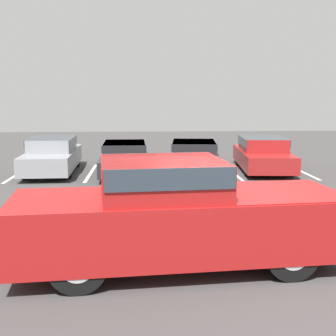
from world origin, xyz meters
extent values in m
plane|color=#423F3F|center=(0.00, 0.00, 0.00)|extent=(60.00, 60.00, 0.00)
cube|color=white|center=(-6.08, 9.75, 0.00)|extent=(0.12, 4.12, 0.01)
cube|color=white|center=(-3.41, 9.75, 0.00)|extent=(0.12, 4.12, 0.01)
cube|color=white|center=(-0.73, 9.75, 0.00)|extent=(0.12, 4.12, 0.01)
cube|color=white|center=(1.94, 9.75, 0.00)|extent=(0.12, 4.12, 0.01)
cube|color=white|center=(4.62, 9.75, 0.00)|extent=(0.12, 4.12, 0.01)
cube|color=#A51919|center=(-0.90, -0.16, 0.75)|extent=(5.64, 2.46, 0.98)
cube|color=#A51919|center=(-1.17, -0.19, 1.54)|extent=(2.13, 1.97, 0.60)
cube|color=#2D3842|center=(-1.17, -0.19, 1.67)|extent=(2.10, 2.03, 0.33)
cube|color=#A51919|center=(0.82, 0.00, 1.19)|extent=(2.20, 2.06, 0.14)
cube|color=silver|center=(1.75, 0.09, 0.38)|extent=(0.39, 2.00, 0.28)
cylinder|color=black|center=(0.66, 0.79, 0.44)|extent=(0.90, 0.39, 0.88)
cylinder|color=#ADADB2|center=(0.66, 0.79, 0.44)|extent=(0.51, 0.37, 0.48)
cylinder|color=black|center=(0.81, -0.80, 0.44)|extent=(0.90, 0.39, 0.88)
cylinder|color=#ADADB2|center=(0.81, -0.80, 0.44)|extent=(0.51, 0.37, 0.48)
cylinder|color=black|center=(-2.61, 0.48, 0.44)|extent=(0.90, 0.39, 0.88)
cylinder|color=#ADADB2|center=(-2.61, 0.48, 0.44)|extent=(0.51, 0.37, 0.48)
cylinder|color=black|center=(-2.46, -1.11, 0.44)|extent=(0.90, 0.39, 0.88)
cylinder|color=#ADADB2|center=(-2.46, -1.11, 0.44)|extent=(0.51, 0.37, 0.48)
cube|color=gray|center=(-4.84, 9.91, 0.51)|extent=(1.85, 4.79, 0.64)
cube|color=gray|center=(-4.85, 10.01, 1.07)|extent=(1.58, 2.51, 0.48)
cube|color=#2D3842|center=(-4.85, 10.01, 1.16)|extent=(1.65, 2.46, 0.29)
cylinder|color=black|center=(-4.06, 8.56, 0.34)|extent=(0.22, 0.69, 0.68)
cylinder|color=#ADADB2|center=(-4.06, 8.56, 0.34)|extent=(0.22, 0.38, 0.37)
cylinder|color=black|center=(-5.55, 8.52, 0.34)|extent=(0.22, 0.69, 0.68)
cylinder|color=#ADADB2|center=(-5.55, 8.52, 0.34)|extent=(0.22, 0.38, 0.37)
cylinder|color=black|center=(-4.14, 11.31, 0.34)|extent=(0.22, 0.69, 0.68)
cylinder|color=#ADADB2|center=(-4.14, 11.31, 0.34)|extent=(0.22, 0.38, 0.37)
cylinder|color=black|center=(-5.63, 11.27, 0.34)|extent=(0.22, 0.69, 0.68)
cylinder|color=#ADADB2|center=(-5.63, 11.27, 0.34)|extent=(0.22, 0.38, 0.37)
cube|color=#232326|center=(-2.12, 9.53, 0.44)|extent=(1.78, 4.58, 0.56)
cube|color=#232326|center=(-2.13, 9.62, 0.94)|extent=(1.54, 2.39, 0.43)
cube|color=#2D3842|center=(-2.13, 9.62, 1.03)|extent=(1.61, 2.35, 0.26)
cylinder|color=black|center=(-1.38, 8.22, 0.30)|extent=(0.25, 0.61, 0.61)
cylinder|color=#ADADB2|center=(-1.38, 8.22, 0.30)|extent=(0.26, 0.34, 0.33)
cylinder|color=black|center=(-2.82, 8.20, 0.30)|extent=(0.25, 0.61, 0.61)
cylinder|color=#ADADB2|center=(-2.82, 8.20, 0.30)|extent=(0.26, 0.34, 0.33)
cylinder|color=black|center=(-1.43, 10.86, 0.30)|extent=(0.25, 0.61, 0.61)
cylinder|color=#ADADB2|center=(-1.43, 10.86, 0.30)|extent=(0.26, 0.34, 0.33)
cylinder|color=black|center=(-2.87, 10.84, 0.30)|extent=(0.25, 0.61, 0.61)
cylinder|color=#ADADB2|center=(-2.87, 10.84, 0.30)|extent=(0.26, 0.34, 0.33)
cube|color=#232326|center=(0.46, 9.58, 0.47)|extent=(2.20, 4.55, 0.58)
cube|color=#232326|center=(0.47, 9.66, 0.96)|extent=(1.79, 2.43, 0.42)
cube|color=#2D3842|center=(0.47, 9.66, 1.05)|extent=(1.85, 2.39, 0.25)
cylinder|color=black|center=(1.12, 8.23, 0.33)|extent=(0.26, 0.67, 0.65)
cylinder|color=#ADADB2|center=(1.12, 8.23, 0.33)|extent=(0.24, 0.38, 0.36)
cylinder|color=black|center=(-0.44, 8.38, 0.33)|extent=(0.26, 0.67, 0.65)
cylinder|color=#ADADB2|center=(-0.44, 8.38, 0.33)|extent=(0.24, 0.38, 0.36)
cylinder|color=black|center=(1.36, 10.77, 0.33)|extent=(0.26, 0.67, 0.65)
cylinder|color=#ADADB2|center=(1.36, 10.77, 0.33)|extent=(0.24, 0.38, 0.36)
cylinder|color=black|center=(-0.19, 10.92, 0.33)|extent=(0.26, 0.67, 0.65)
cylinder|color=#ADADB2|center=(-0.19, 10.92, 0.33)|extent=(0.24, 0.38, 0.36)
cube|color=maroon|center=(3.19, 9.96, 0.48)|extent=(2.17, 4.77, 0.60)
cube|color=maroon|center=(3.20, 10.05, 1.03)|extent=(1.76, 2.54, 0.50)
cube|color=#2D3842|center=(3.20, 10.05, 1.13)|extent=(1.83, 2.50, 0.30)
cylinder|color=black|center=(3.83, 8.55, 0.33)|extent=(0.29, 0.67, 0.65)
cylinder|color=#ADADB2|center=(3.83, 8.55, 0.33)|extent=(0.28, 0.38, 0.36)
cylinder|color=black|center=(2.32, 8.68, 0.33)|extent=(0.29, 0.67, 0.65)
cylinder|color=#ADADB2|center=(2.32, 8.68, 0.33)|extent=(0.28, 0.38, 0.36)
cylinder|color=black|center=(4.05, 11.23, 0.33)|extent=(0.29, 0.67, 0.65)
cylinder|color=#ADADB2|center=(4.05, 11.23, 0.33)|extent=(0.28, 0.38, 0.36)
cylinder|color=black|center=(2.55, 11.36, 0.33)|extent=(0.29, 0.67, 0.65)
cylinder|color=#ADADB2|center=(2.55, 11.36, 0.33)|extent=(0.28, 0.38, 0.36)
camera|label=1|loc=(-1.52, -7.72, 2.87)|focal=50.00mm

